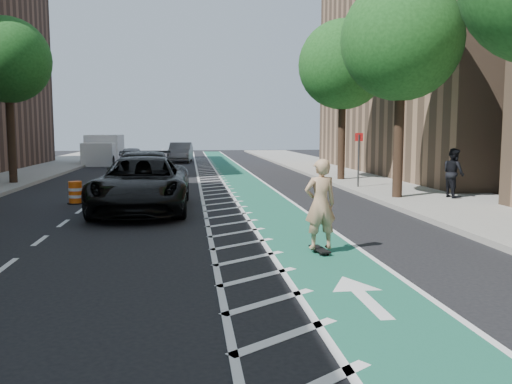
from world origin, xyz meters
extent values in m
plane|color=black|center=(0.00, 0.00, 0.00)|extent=(120.00, 120.00, 0.00)
cube|color=#18563D|center=(3.00, 10.00, 0.01)|extent=(2.00, 90.00, 0.01)
cube|color=silver|center=(1.50, 10.00, 0.01)|extent=(1.40, 90.00, 0.01)
cube|color=gray|center=(9.50, 10.00, 0.07)|extent=(5.00, 90.00, 0.15)
cube|color=gray|center=(7.05, 10.00, 0.08)|extent=(0.12, 90.00, 0.16)
cube|color=#84664C|center=(17.50, 20.00, 9.50)|extent=(14.00, 22.00, 19.00)
cylinder|color=#382619|center=(7.90, 8.00, 2.20)|extent=(0.36, 0.36, 4.40)
sphere|color=#174517|center=(7.90, 8.00, 5.80)|extent=(4.20, 4.20, 4.20)
cylinder|color=#382619|center=(7.90, 16.00, 2.20)|extent=(0.36, 0.36, 4.40)
sphere|color=#174517|center=(7.90, 16.00, 5.80)|extent=(4.20, 4.20, 4.20)
cylinder|color=#382619|center=(-7.90, 16.00, 2.20)|extent=(0.36, 0.36, 4.40)
sphere|color=#174517|center=(-7.90, 16.00, 5.80)|extent=(4.20, 4.20, 4.20)
cylinder|color=#4C4C4C|center=(7.60, 12.00, 1.20)|extent=(0.08, 0.08, 2.40)
cube|color=red|center=(7.60, 12.00, 2.30)|extent=(0.35, 0.02, 0.35)
cube|color=black|center=(3.04, 0.33, 0.09)|extent=(0.32, 0.80, 0.03)
cylinder|color=black|center=(2.93, 0.58, 0.03)|extent=(0.04, 0.06, 0.06)
cylinder|color=black|center=(3.09, 0.60, 0.03)|extent=(0.04, 0.06, 0.06)
cylinder|color=black|center=(3.00, 0.06, 0.03)|extent=(0.04, 0.06, 0.06)
cylinder|color=black|center=(3.16, 0.08, 0.03)|extent=(0.04, 0.06, 0.06)
imported|color=tan|center=(3.04, 0.33, 1.06)|extent=(0.75, 0.54, 1.90)
imported|color=black|center=(-1.19, 6.90, 0.87)|extent=(2.98, 6.32, 1.74)
imported|color=black|center=(-1.34, 9.57, 0.90)|extent=(2.85, 6.31, 1.79)
imported|color=gray|center=(-3.63, 27.52, 0.72)|extent=(2.15, 4.41, 1.45)
imported|color=slate|center=(-0.36, 33.72, 0.80)|extent=(2.05, 4.96, 1.60)
imported|color=black|center=(9.88, 7.93, 1.05)|extent=(0.76, 0.94, 1.80)
cube|color=white|center=(-6.13, 32.37, 1.12)|extent=(2.54, 3.63, 2.23)
cube|color=white|center=(-6.20, 29.69, 0.84)|extent=(2.27, 1.84, 1.67)
cylinder|color=black|center=(-7.21, 29.27, 0.39)|extent=(0.30, 0.79, 0.78)
cylinder|color=black|center=(-5.20, 29.22, 0.39)|extent=(0.30, 0.79, 0.78)
cylinder|color=black|center=(-7.12, 33.28, 0.39)|extent=(0.30, 0.79, 0.78)
cylinder|color=black|center=(-5.11, 33.24, 0.39)|extent=(0.30, 0.79, 0.78)
cylinder|color=#FF5D0D|center=(-3.70, 9.00, 0.40)|extent=(0.46, 0.46, 0.80)
cylinder|color=silver|center=(-3.70, 9.00, 0.27)|extent=(0.47, 0.47, 0.11)
cylinder|color=silver|center=(-3.70, 9.00, 0.51)|extent=(0.47, 0.47, 0.11)
cylinder|color=black|center=(-3.70, 9.00, 0.02)|extent=(0.58, 0.58, 0.04)
cylinder|color=#FF4E0D|center=(-2.67, 9.50, 0.43)|extent=(0.49, 0.49, 0.85)
cylinder|color=silver|center=(-2.67, 9.50, 0.28)|extent=(0.50, 0.50, 0.11)
cylinder|color=silver|center=(-2.67, 9.50, 0.55)|extent=(0.50, 0.50, 0.11)
cylinder|color=black|center=(-2.67, 9.50, 0.02)|extent=(0.63, 0.63, 0.04)
cylinder|color=#FF620D|center=(-2.40, 16.25, 0.50)|extent=(0.57, 0.57, 0.99)
cylinder|color=silver|center=(-2.40, 16.25, 0.33)|extent=(0.58, 0.58, 0.13)
cylinder|color=silver|center=(-2.40, 16.25, 0.64)|extent=(0.58, 0.58, 0.13)
cylinder|color=black|center=(-2.40, 16.25, 0.02)|extent=(0.73, 0.73, 0.04)
camera|label=1|loc=(0.32, -10.69, 2.60)|focal=38.00mm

